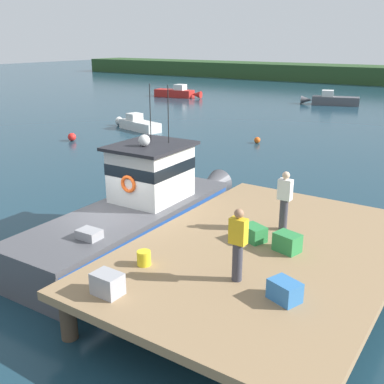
{
  "coord_description": "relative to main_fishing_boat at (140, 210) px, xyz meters",
  "views": [
    {
      "loc": [
        9.06,
        -9.64,
        6.12
      ],
      "look_at": [
        1.2,
        2.14,
        1.4
      ],
      "focal_mm": 43.04,
      "sensor_mm": 36.0,
      "label": 1
    }
  ],
  "objects": [
    {
      "name": "ground_plane",
      "position": [
        -0.19,
        -0.71,
        -1.01
      ],
      "size": [
        200.0,
        200.0,
        0.0
      ],
      "primitive_type": "plane",
      "color": "#193847"
    },
    {
      "name": "dock",
      "position": [
        4.61,
        -0.71,
        0.07
      ],
      "size": [
        6.0,
        9.0,
        1.2
      ],
      "color": "#4C3D2D",
      "rests_on": "ground"
    },
    {
      "name": "main_fishing_boat",
      "position": [
        0.0,
        0.0,
        0.0
      ],
      "size": [
        2.74,
        9.84,
        4.8
      ],
      "color": "#4C4C51",
      "rests_on": "ground"
    },
    {
      "name": "crate_single_far",
      "position": [
        4.18,
        -0.47,
        0.39
      ],
      "size": [
        0.72,
        0.64,
        0.4
      ],
      "primitive_type": "cube",
      "rotation": [
        0.0,
        0.0,
        -0.4
      ],
      "color": "#2D8442",
      "rests_on": "dock"
    },
    {
      "name": "crate_single_by_cleat",
      "position": [
        5.97,
        -2.7,
        0.4
      ],
      "size": [
        0.71,
        0.62,
        0.42
      ],
      "primitive_type": "cube",
      "rotation": [
        0.0,
        0.0,
        -0.35
      ],
      "color": "#3370B2",
      "rests_on": "dock"
    },
    {
      "name": "crate_stack_mid_dock",
      "position": [
        5.14,
        -0.58,
        0.42
      ],
      "size": [
        0.69,
        0.57,
        0.46
      ],
      "primitive_type": "cube",
      "rotation": [
        0.0,
        0.0,
        -0.25
      ],
      "color": "#2D8442",
      "rests_on": "dock"
    },
    {
      "name": "crate_stack_near_edge",
      "position": [
        2.9,
        -4.47,
        0.42
      ],
      "size": [
        0.61,
        0.45,
        0.46
      ],
      "primitive_type": "cube",
      "rotation": [
        0.0,
        0.0,
        -0.02
      ],
      "color": "#9E9EA3",
      "rests_on": "dock"
    },
    {
      "name": "bait_bucket",
      "position": [
        2.7,
        -3.07,
        0.36
      ],
      "size": [
        0.32,
        0.32,
        0.34
      ],
      "primitive_type": "cylinder",
      "color": "yellow",
      "rests_on": "dock"
    },
    {
      "name": "deckhand_by_the_boat",
      "position": [
        4.51,
        0.63,
        1.05
      ],
      "size": [
        0.36,
        0.22,
        1.63
      ],
      "color": "#383842",
      "rests_on": "dock"
    },
    {
      "name": "deckhand_further_back",
      "position": [
        4.8,
        -2.51,
        1.05
      ],
      "size": [
        0.36,
        0.22,
        1.63
      ],
      "color": "#383842",
      "rests_on": "dock"
    },
    {
      "name": "moored_boat_mid_harbor",
      "position": [
        -12.35,
        14.48,
        -0.62
      ],
      "size": [
        4.5,
        1.96,
        1.13
      ],
      "color": "silver",
      "rests_on": "ground"
    },
    {
      "name": "moored_boat_off_the_point",
      "position": [
        -21.17,
        31.78,
        -0.53
      ],
      "size": [
        5.58,
        1.91,
        1.4
      ],
      "color": "red",
      "rests_on": "ground"
    },
    {
      "name": "moored_boat_far_left",
      "position": [
        -4.99,
        34.95,
        -0.53
      ],
      "size": [
        5.57,
        2.61,
        1.4
      ],
      "color": "#4C4C51",
      "rests_on": "ground"
    },
    {
      "name": "mooring_buoy_spare_mooring",
      "position": [
        -13.3,
        9.24,
        -0.75
      ],
      "size": [
        0.51,
        0.51,
        0.51
      ],
      "primitive_type": "sphere",
      "color": "red",
      "rests_on": "ground"
    },
    {
      "name": "mooring_buoy_channel_marker",
      "position": [
        -3.27,
        15.13,
        -0.81
      ],
      "size": [
        0.39,
        0.39,
        0.39
      ],
      "primitive_type": "sphere",
      "color": "#EA5B19",
      "rests_on": "ground"
    }
  ]
}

